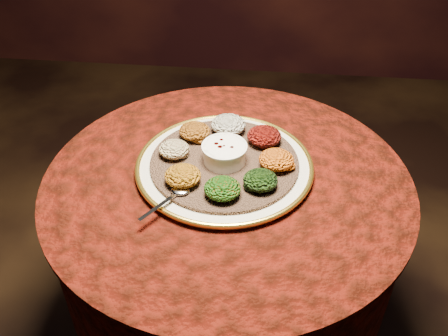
# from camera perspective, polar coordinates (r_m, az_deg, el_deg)

# --- Properties ---
(table) EXTENTS (0.96, 0.96, 0.73)m
(table) POSITION_cam_1_polar(r_m,az_deg,el_deg) (1.42, 0.35, -6.73)
(table) COLOR black
(table) RESTS_ON ground
(platter) EXTENTS (0.49, 0.49, 0.02)m
(platter) POSITION_cam_1_polar(r_m,az_deg,el_deg) (1.32, 0.05, 0.29)
(platter) COLOR beige
(platter) RESTS_ON table
(injera) EXTENTS (0.48, 0.48, 0.01)m
(injera) POSITION_cam_1_polar(r_m,az_deg,el_deg) (1.31, 0.05, 0.66)
(injera) COLOR brown
(injera) RESTS_ON platter
(stew_bowl) EXTENTS (0.12, 0.12, 0.05)m
(stew_bowl) POSITION_cam_1_polar(r_m,az_deg,el_deg) (1.29, 0.05, 1.83)
(stew_bowl) COLOR white
(stew_bowl) RESTS_ON injera
(spoon) EXTENTS (0.10, 0.13, 0.01)m
(spoon) POSITION_cam_1_polar(r_m,az_deg,el_deg) (1.20, -5.40, -2.87)
(spoon) COLOR silver
(spoon) RESTS_ON injera
(portion_ayib) EXTENTS (0.10, 0.09, 0.05)m
(portion_ayib) POSITION_cam_1_polar(r_m,az_deg,el_deg) (1.40, 0.50, 4.97)
(portion_ayib) COLOR beige
(portion_ayib) RESTS_ON injera
(portion_kitfo) EXTENTS (0.09, 0.09, 0.05)m
(portion_kitfo) POSITION_cam_1_polar(r_m,az_deg,el_deg) (1.36, 4.61, 3.66)
(portion_kitfo) COLOR black
(portion_kitfo) RESTS_ON injera
(portion_tikil) EXTENTS (0.09, 0.09, 0.04)m
(portion_tikil) POSITION_cam_1_polar(r_m,az_deg,el_deg) (1.28, 6.00, 0.95)
(portion_tikil) COLOR #AB5B0E
(portion_tikil) RESTS_ON injera
(portion_gomen) EXTENTS (0.09, 0.08, 0.04)m
(portion_gomen) POSITION_cam_1_polar(r_m,az_deg,el_deg) (1.22, 4.18, -1.38)
(portion_gomen) COLOR black
(portion_gomen) RESTS_ON injera
(portion_mixveg) EXTENTS (0.09, 0.08, 0.04)m
(portion_mixveg) POSITION_cam_1_polar(r_m,az_deg,el_deg) (1.19, -0.18, -2.35)
(portion_mixveg) COLOR #A6270A
(portion_mixveg) RESTS_ON injera
(portion_kik) EXTENTS (0.09, 0.09, 0.04)m
(portion_kik) POSITION_cam_1_polar(r_m,az_deg,el_deg) (1.23, -4.73, -0.90)
(portion_kik) COLOR #A4590E
(portion_kik) RESTS_ON injera
(portion_timatim) EXTENTS (0.08, 0.08, 0.04)m
(portion_timatim) POSITION_cam_1_polar(r_m,az_deg,el_deg) (1.32, -5.73, 2.16)
(portion_timatim) COLOR maroon
(portion_timatim) RESTS_ON injera
(portion_shiro) EXTENTS (0.09, 0.08, 0.04)m
(portion_shiro) POSITION_cam_1_polar(r_m,az_deg,el_deg) (1.38, -3.38, 4.23)
(portion_shiro) COLOR brown
(portion_shiro) RESTS_ON injera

